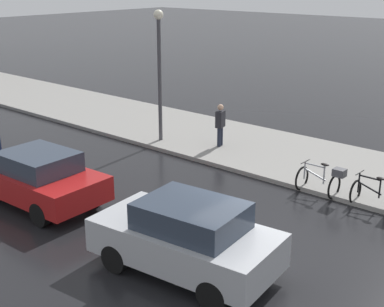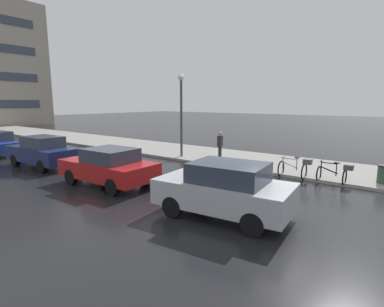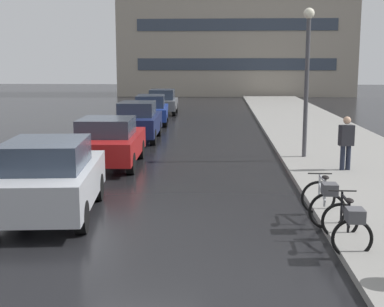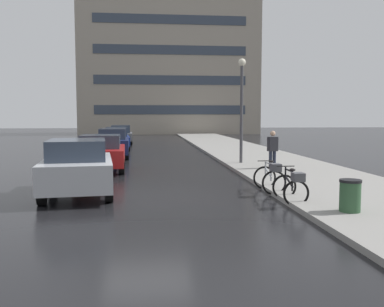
{
  "view_description": "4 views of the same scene",
  "coord_description": "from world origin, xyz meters",
  "px_view_note": "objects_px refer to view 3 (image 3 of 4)",
  "views": [
    {
      "loc": [
        -9.65,
        -6.06,
        6.1
      ],
      "look_at": [
        1.55,
        3.52,
        1.16
      ],
      "focal_mm": 50.0,
      "sensor_mm": 36.0,
      "label": 1
    },
    {
      "loc": [
        -9.39,
        -3.79,
        3.4
      ],
      "look_at": [
        1.0,
        4.13,
        1.12
      ],
      "focal_mm": 28.0,
      "sensor_mm": 36.0,
      "label": 2
    },
    {
      "loc": [
        1.62,
        -10.17,
        3.23
      ],
      "look_at": [
        0.91,
        2.51,
        1.06
      ],
      "focal_mm": 50.0,
      "sensor_mm": 36.0,
      "label": 3
    },
    {
      "loc": [
        0.01,
        -12.03,
        2.33
      ],
      "look_at": [
        1.46,
        1.77,
        1.1
      ],
      "focal_mm": 40.0,
      "sensor_mm": 36.0,
      "label": 4
    }
  ],
  "objects_px": {
    "car_blue": "(151,109)",
    "car_navy": "(138,121)",
    "bicycle_nearest": "(348,224)",
    "car_grey": "(162,102)",
    "car_silver": "(48,178)",
    "streetlamp": "(307,66)",
    "bicycle_second": "(324,199)",
    "car_red": "(108,142)",
    "pedestrian": "(346,142)"
  },
  "relations": [
    {
      "from": "car_navy",
      "to": "pedestrian",
      "type": "bearing_deg",
      "value": -42.54
    },
    {
      "from": "car_silver",
      "to": "car_blue",
      "type": "bearing_deg",
      "value": 90.29
    },
    {
      "from": "bicycle_second",
      "to": "car_red",
      "type": "xyz_separation_m",
      "value": [
        -5.63,
        5.79,
        0.27
      ]
    },
    {
      "from": "bicycle_nearest",
      "to": "car_silver",
      "type": "bearing_deg",
      "value": 162.52
    },
    {
      "from": "bicycle_nearest",
      "to": "streetlamp",
      "type": "height_order",
      "value": "streetlamp"
    },
    {
      "from": "car_blue",
      "to": "car_navy",
      "type": "bearing_deg",
      "value": -87.81
    },
    {
      "from": "car_blue",
      "to": "streetlamp",
      "type": "height_order",
      "value": "streetlamp"
    },
    {
      "from": "bicycle_nearest",
      "to": "car_grey",
      "type": "bearing_deg",
      "value": 103.54
    },
    {
      "from": "bicycle_nearest",
      "to": "car_red",
      "type": "xyz_separation_m",
      "value": [
        -5.74,
        7.4,
        0.29
      ]
    },
    {
      "from": "bicycle_second",
      "to": "car_red",
      "type": "relative_size",
      "value": 0.32
    },
    {
      "from": "bicycle_nearest",
      "to": "car_silver",
      "type": "xyz_separation_m",
      "value": [
        -5.81,
        1.83,
        0.35
      ]
    },
    {
      "from": "car_silver",
      "to": "car_blue",
      "type": "relative_size",
      "value": 0.93
    },
    {
      "from": "bicycle_second",
      "to": "pedestrian",
      "type": "bearing_deg",
      "value": 72.76
    },
    {
      "from": "car_silver",
      "to": "car_red",
      "type": "distance_m",
      "value": 5.57
    },
    {
      "from": "car_red",
      "to": "car_grey",
      "type": "relative_size",
      "value": 1.1
    },
    {
      "from": "streetlamp",
      "to": "car_grey",
      "type": "bearing_deg",
      "value": 112.22
    },
    {
      "from": "car_blue",
      "to": "bicycle_second",
      "type": "bearing_deg",
      "value": -71.51
    },
    {
      "from": "pedestrian",
      "to": "car_blue",
      "type": "bearing_deg",
      "value": 120.48
    },
    {
      "from": "car_grey",
      "to": "pedestrian",
      "type": "distance_m",
      "value": 19.49
    },
    {
      "from": "car_blue",
      "to": "pedestrian",
      "type": "xyz_separation_m",
      "value": [
        7.32,
        -12.44,
        0.17
      ]
    },
    {
      "from": "car_navy",
      "to": "streetlamp",
      "type": "relative_size",
      "value": 0.88
    },
    {
      "from": "bicycle_nearest",
      "to": "car_red",
      "type": "distance_m",
      "value": 9.37
    },
    {
      "from": "car_silver",
      "to": "bicycle_nearest",
      "type": "bearing_deg",
      "value": -17.48
    },
    {
      "from": "car_silver",
      "to": "car_red",
      "type": "height_order",
      "value": "car_silver"
    },
    {
      "from": "car_red",
      "to": "car_navy",
      "type": "relative_size",
      "value": 0.97
    },
    {
      "from": "car_blue",
      "to": "pedestrian",
      "type": "distance_m",
      "value": 14.43
    },
    {
      "from": "car_red",
      "to": "streetlamp",
      "type": "relative_size",
      "value": 0.85
    },
    {
      "from": "car_grey",
      "to": "bicycle_nearest",
      "type": "bearing_deg",
      "value": -76.46
    },
    {
      "from": "bicycle_nearest",
      "to": "bicycle_second",
      "type": "distance_m",
      "value": 1.62
    },
    {
      "from": "bicycle_nearest",
      "to": "streetlamp",
      "type": "bearing_deg",
      "value": 86.27
    },
    {
      "from": "bicycle_nearest",
      "to": "bicycle_second",
      "type": "height_order",
      "value": "bicycle_second"
    },
    {
      "from": "car_red",
      "to": "car_blue",
      "type": "distance_m",
      "value": 11.55
    },
    {
      "from": "car_navy",
      "to": "car_grey",
      "type": "bearing_deg",
      "value": 91.21
    },
    {
      "from": "bicycle_nearest",
      "to": "car_silver",
      "type": "distance_m",
      "value": 6.11
    },
    {
      "from": "car_silver",
      "to": "car_red",
      "type": "bearing_deg",
      "value": 89.19
    },
    {
      "from": "bicycle_nearest",
      "to": "pedestrian",
      "type": "xyz_separation_m",
      "value": [
        1.42,
        6.52,
        0.47
      ]
    },
    {
      "from": "car_red",
      "to": "car_blue",
      "type": "height_order",
      "value": "car_blue"
    },
    {
      "from": "car_navy",
      "to": "car_blue",
      "type": "height_order",
      "value": "car_navy"
    },
    {
      "from": "pedestrian",
      "to": "streetlamp",
      "type": "xyz_separation_m",
      "value": [
        -0.85,
        2.19,
        2.15
      ]
    },
    {
      "from": "car_navy",
      "to": "car_blue",
      "type": "relative_size",
      "value": 0.98
    },
    {
      "from": "car_red",
      "to": "car_grey",
      "type": "xyz_separation_m",
      "value": [
        -0.18,
        17.17,
        0.01
      ]
    },
    {
      "from": "car_grey",
      "to": "car_blue",
      "type": "bearing_deg",
      "value": -89.83
    },
    {
      "from": "car_red",
      "to": "streetlamp",
      "type": "bearing_deg",
      "value": 11.67
    },
    {
      "from": "bicycle_nearest",
      "to": "car_navy",
      "type": "relative_size",
      "value": 0.31
    },
    {
      "from": "pedestrian",
      "to": "bicycle_second",
      "type": "bearing_deg",
      "value": -107.24
    },
    {
      "from": "car_red",
      "to": "streetlamp",
      "type": "height_order",
      "value": "streetlamp"
    },
    {
      "from": "car_navy",
      "to": "bicycle_second",
      "type": "bearing_deg",
      "value": -63.97
    },
    {
      "from": "bicycle_nearest",
      "to": "car_blue",
      "type": "relative_size",
      "value": 0.3
    },
    {
      "from": "car_red",
      "to": "car_blue",
      "type": "relative_size",
      "value": 0.94
    },
    {
      "from": "car_silver",
      "to": "car_red",
      "type": "relative_size",
      "value": 0.99
    }
  ]
}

